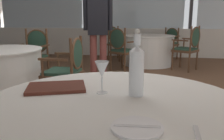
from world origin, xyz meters
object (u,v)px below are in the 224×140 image
object	(u,v)px
menu_book	(56,87)
dining_chair_0_0	(116,40)
dining_chair_1_0	(34,52)
dining_chair_1_3	(68,66)
wine_glass	(102,70)
water_bottle	(136,69)
diner_person_0	(98,27)
dining_chair_0_3	(169,41)
dining_chair_0_2	(190,45)
side_plate	(137,127)
dining_chair_0_1	(121,46)

from	to	relation	value
menu_book	dining_chair_0_0	world-z (taller)	dining_chair_0_0
dining_chair_1_0	dining_chair_1_3	size ratio (longest dim) A/B	1.05
wine_glass	water_bottle	bearing A→B (deg)	-2.68
wine_glass	dining_chair_0_0	size ratio (longest dim) A/B	0.20
wine_glass	dining_chair_0_0	bearing A→B (deg)	97.45
menu_book	diner_person_0	size ratio (longest dim) A/B	0.19
diner_person_0	wine_glass	bearing A→B (deg)	-177.60
dining_chair_0_0	diner_person_0	distance (m)	2.37
dining_chair_0_3	diner_person_0	distance (m)	3.06
dining_chair_0_2	dining_chair_0_3	bearing A→B (deg)	-44.69
side_plate	dining_chair_0_0	world-z (taller)	dining_chair_0_0
water_bottle	dining_chair_1_0	distance (m)	3.39
side_plate	menu_book	bearing A→B (deg)	138.81
dining_chair_0_2	dining_chair_0_3	xyz separation A→B (m)	(-0.33, 1.48, -0.05)
menu_book	diner_person_0	bearing A→B (deg)	77.91
water_bottle	dining_chair_1_3	xyz separation A→B (m)	(-0.99, 1.66, -0.35)
water_bottle	menu_book	xyz separation A→B (m)	(-0.48, 0.04, -0.14)
menu_book	dining_chair_1_3	size ratio (longest dim) A/B	0.37
dining_chair_0_0	dining_chair_1_0	world-z (taller)	dining_chair_1_0
side_plate	dining_chair_1_3	bearing A→B (deg)	116.28
dining_chair_0_3	dining_chair_0_0	bearing A→B (deg)	-45.12
dining_chair_0_0	dining_chair_0_2	xyz separation A→B (m)	(1.80, -1.16, 0.03)
dining_chair_0_2	dining_chair_1_3	xyz separation A→B (m)	(-1.90, -2.50, -0.04)
water_bottle	dining_chair_0_0	xyz separation A→B (m)	(-0.89, 5.33, -0.34)
dining_chair_0_1	dining_chair_1_3	distance (m)	2.22
dining_chair_0_0	dining_chair_0_1	xyz separation A→B (m)	(0.32, -1.48, 0.00)
water_bottle	dining_chair_1_0	size ratio (longest dim) A/B	0.38
water_bottle	dining_chair_0_3	size ratio (longest dim) A/B	0.41
menu_book	dining_chair_0_1	world-z (taller)	dining_chair_0_1
dining_chair_0_3	dining_chair_1_3	bearing A→B (deg)	11.20
dining_chair_0_2	dining_chair_1_3	size ratio (longest dim) A/B	1.07
dining_chair_0_0	dining_chair_0_1	size ratio (longest dim) A/B	0.97
water_bottle	diner_person_0	bearing A→B (deg)	106.47
dining_chair_0_1	dining_chair_1_0	distance (m)	1.83
water_bottle	menu_book	world-z (taller)	water_bottle
dining_chair_0_1	dining_chair_0_3	xyz separation A→B (m)	(1.16, 1.80, -0.03)
water_bottle	dining_chair_1_3	bearing A→B (deg)	120.78
dining_chair_0_2	side_plate	bearing A→B (deg)	111.88
dining_chair_1_0	water_bottle	bearing A→B (deg)	37.26
dining_chair_0_3	dining_chair_1_3	world-z (taller)	dining_chair_1_3
wine_glass	side_plate	bearing A→B (deg)	-61.64
dining_chair_1_0	menu_book	bearing A→B (deg)	30.49
wine_glass	diner_person_0	size ratio (longest dim) A/B	0.10
wine_glass	dining_chair_1_0	size ratio (longest dim) A/B	0.19
dining_chair_1_3	diner_person_0	xyz separation A→B (m)	(0.10, 1.34, 0.47)
water_bottle	dining_chair_0_3	world-z (taller)	water_bottle
wine_glass	dining_chair_0_2	size ratio (longest dim) A/B	0.19
wine_glass	dining_chair_0_0	world-z (taller)	dining_chair_0_0
dining_chair_0_2	diner_person_0	distance (m)	2.19
dining_chair_1_3	diner_person_0	world-z (taller)	diner_person_0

